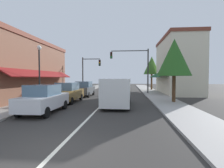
{
  "coord_description": "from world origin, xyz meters",
  "views": [
    {
      "loc": [
        2.17,
        -4.75,
        2.2
      ],
      "look_at": [
        0.26,
        15.18,
        1.47
      ],
      "focal_mm": 27.79,
      "sensor_mm": 36.0,
      "label": 1
    }
  ],
  "objects_px": {
    "parked_car_third_left": "(84,89)",
    "traffic_signal_left_corner": "(89,69)",
    "parked_car_second_left": "(68,92)",
    "parked_car_nearest_left": "(44,99)",
    "street_lamp_left_near": "(39,65)",
    "van_in_lane": "(117,91)",
    "traffic_signal_mast_arm": "(135,63)",
    "tree_right_near": "(174,58)",
    "tree_right_far": "(152,65)"
  },
  "relations": [
    {
      "from": "parked_car_nearest_left",
      "to": "van_in_lane",
      "type": "bearing_deg",
      "value": 34.57
    },
    {
      "from": "van_in_lane",
      "to": "tree_right_far",
      "type": "xyz_separation_m",
      "value": [
        4.89,
        17.68,
        3.19
      ]
    },
    {
      "from": "parked_car_nearest_left",
      "to": "tree_right_far",
      "type": "distance_m",
      "value": 22.95
    },
    {
      "from": "parked_car_second_left",
      "to": "parked_car_third_left",
      "type": "bearing_deg",
      "value": 89.37
    },
    {
      "from": "traffic_signal_mast_arm",
      "to": "parked_car_second_left",
      "type": "bearing_deg",
      "value": -125.01
    },
    {
      "from": "van_in_lane",
      "to": "parked_car_nearest_left",
      "type": "bearing_deg",
      "value": -144.34
    },
    {
      "from": "traffic_signal_left_corner",
      "to": "street_lamp_left_near",
      "type": "bearing_deg",
      "value": -94.71
    },
    {
      "from": "parked_car_second_left",
      "to": "van_in_lane",
      "type": "height_order",
      "value": "van_in_lane"
    },
    {
      "from": "parked_car_second_left",
      "to": "traffic_signal_left_corner",
      "type": "bearing_deg",
      "value": 94.69
    },
    {
      "from": "traffic_signal_left_corner",
      "to": "street_lamp_left_near",
      "type": "relative_size",
      "value": 1.11
    },
    {
      "from": "van_in_lane",
      "to": "traffic_signal_left_corner",
      "type": "height_order",
      "value": "traffic_signal_left_corner"
    },
    {
      "from": "parked_car_nearest_left",
      "to": "tree_right_near",
      "type": "bearing_deg",
      "value": 28.99
    },
    {
      "from": "parked_car_nearest_left",
      "to": "traffic_signal_left_corner",
      "type": "bearing_deg",
      "value": 92.79
    },
    {
      "from": "parked_car_second_left",
      "to": "tree_right_near",
      "type": "xyz_separation_m",
      "value": [
        9.3,
        0.33,
        3.04
      ]
    },
    {
      "from": "parked_car_nearest_left",
      "to": "traffic_signal_mast_arm",
      "type": "relative_size",
      "value": 0.67
    },
    {
      "from": "parked_car_second_left",
      "to": "traffic_signal_mast_arm",
      "type": "bearing_deg",
      "value": 56.51
    },
    {
      "from": "parked_car_nearest_left",
      "to": "street_lamp_left_near",
      "type": "relative_size",
      "value": 0.86
    },
    {
      "from": "traffic_signal_left_corner",
      "to": "tree_right_near",
      "type": "relative_size",
      "value": 0.95
    },
    {
      "from": "parked_car_nearest_left",
      "to": "traffic_signal_left_corner",
      "type": "height_order",
      "value": "traffic_signal_left_corner"
    },
    {
      "from": "traffic_signal_left_corner",
      "to": "parked_car_third_left",
      "type": "bearing_deg",
      "value": -82.19
    },
    {
      "from": "parked_car_second_left",
      "to": "street_lamp_left_near",
      "type": "height_order",
      "value": "street_lamp_left_near"
    },
    {
      "from": "parked_car_nearest_left",
      "to": "street_lamp_left_near",
      "type": "height_order",
      "value": "street_lamp_left_near"
    },
    {
      "from": "tree_right_far",
      "to": "parked_car_third_left",
      "type": "bearing_deg",
      "value": -130.32
    },
    {
      "from": "parked_car_third_left",
      "to": "street_lamp_left_near",
      "type": "height_order",
      "value": "street_lamp_left_near"
    },
    {
      "from": "tree_right_near",
      "to": "tree_right_far",
      "type": "xyz_separation_m",
      "value": [
        0.14,
        15.64,
        0.41
      ]
    },
    {
      "from": "traffic_signal_mast_arm",
      "to": "street_lamp_left_near",
      "type": "distance_m",
      "value": 13.49
    },
    {
      "from": "parked_car_second_left",
      "to": "traffic_signal_left_corner",
      "type": "relative_size",
      "value": 0.79
    },
    {
      "from": "traffic_signal_left_corner",
      "to": "street_lamp_left_near",
      "type": "height_order",
      "value": "traffic_signal_left_corner"
    },
    {
      "from": "parked_car_third_left",
      "to": "traffic_signal_mast_arm",
      "type": "xyz_separation_m",
      "value": [
        6.11,
        3.93,
        3.31
      ]
    },
    {
      "from": "street_lamp_left_near",
      "to": "tree_right_near",
      "type": "distance_m",
      "value": 11.18
    },
    {
      "from": "parked_car_nearest_left",
      "to": "parked_car_third_left",
      "type": "bearing_deg",
      "value": 89.82
    },
    {
      "from": "parked_car_third_left",
      "to": "tree_right_near",
      "type": "xyz_separation_m",
      "value": [
        9.11,
        -4.74,
        3.04
      ]
    },
    {
      "from": "parked_car_third_left",
      "to": "traffic_signal_left_corner",
      "type": "height_order",
      "value": "traffic_signal_left_corner"
    },
    {
      "from": "traffic_signal_left_corner",
      "to": "tree_right_near",
      "type": "distance_m",
      "value": 14.43
    },
    {
      "from": "traffic_signal_mast_arm",
      "to": "tree_right_near",
      "type": "relative_size",
      "value": 1.11
    },
    {
      "from": "street_lamp_left_near",
      "to": "parked_car_nearest_left",
      "type": "bearing_deg",
      "value": -57.75
    },
    {
      "from": "parked_car_third_left",
      "to": "tree_right_far",
      "type": "relative_size",
      "value": 0.69
    },
    {
      "from": "street_lamp_left_near",
      "to": "tree_right_far",
      "type": "xyz_separation_m",
      "value": [
        11.09,
        17.84,
        1.13
      ]
    },
    {
      "from": "parked_car_nearest_left",
      "to": "street_lamp_left_near",
      "type": "distance_m",
      "value": 4.1
    },
    {
      "from": "parked_car_second_left",
      "to": "tree_right_far",
      "type": "bearing_deg",
      "value": 60.93
    },
    {
      "from": "parked_car_second_left",
      "to": "traffic_signal_left_corner",
      "type": "distance_m",
      "value": 11.14
    },
    {
      "from": "traffic_signal_mast_arm",
      "to": "traffic_signal_left_corner",
      "type": "bearing_deg",
      "value": 165.17
    },
    {
      "from": "traffic_signal_left_corner",
      "to": "van_in_lane",
      "type": "bearing_deg",
      "value": -67.65
    },
    {
      "from": "parked_car_second_left",
      "to": "parked_car_third_left",
      "type": "xyz_separation_m",
      "value": [
        0.19,
        5.06,
        0.0
      ]
    },
    {
      "from": "van_in_lane",
      "to": "traffic_signal_mast_arm",
      "type": "relative_size",
      "value": 0.85
    },
    {
      "from": "tree_right_near",
      "to": "tree_right_far",
      "type": "relative_size",
      "value": 0.93
    },
    {
      "from": "street_lamp_left_near",
      "to": "parked_car_second_left",
      "type": "bearing_deg",
      "value": 48.77
    },
    {
      "from": "parked_car_nearest_left",
      "to": "parked_car_third_left",
      "type": "distance_m",
      "value": 9.8
    },
    {
      "from": "parked_car_nearest_left",
      "to": "tree_right_far",
      "type": "bearing_deg",
      "value": 65.85
    },
    {
      "from": "parked_car_third_left",
      "to": "traffic_signal_left_corner",
      "type": "relative_size",
      "value": 0.78
    }
  ]
}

